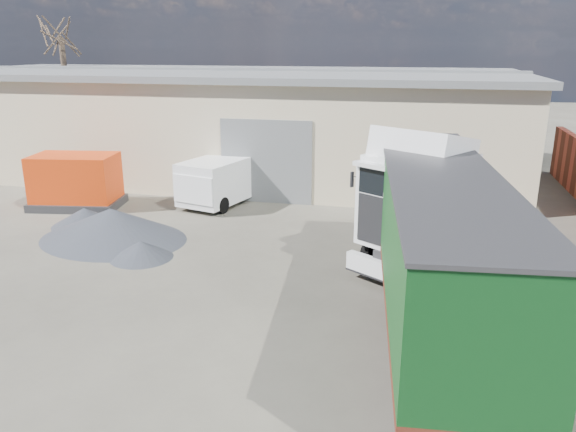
% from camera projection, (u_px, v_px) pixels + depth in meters
% --- Properties ---
extents(ground, '(120.00, 120.00, 0.00)m').
position_uv_depth(ground, '(242.00, 306.00, 14.83)').
color(ground, '#2B2A23').
rests_on(ground, ground).
extents(warehouse, '(30.60, 12.60, 5.42)m').
position_uv_depth(warehouse, '(223.00, 121.00, 30.23)').
color(warehouse, '#BCAC91').
rests_on(warehouse, ground).
extents(bare_tree, '(4.00, 4.00, 9.60)m').
position_uv_depth(bare_tree, '(59.00, 22.00, 34.98)').
color(bare_tree, '#382B21').
rests_on(bare_tree, ground).
extents(tractor_unit, '(5.65, 6.82, 4.45)m').
position_uv_depth(tractor_unit, '(430.00, 211.00, 16.72)').
color(tractor_unit, black).
rests_on(tractor_unit, ground).
extents(box_trailer, '(3.58, 11.81, 3.86)m').
position_uv_depth(box_trailer, '(437.00, 232.00, 13.29)').
color(box_trailer, '#2D2D30').
rests_on(box_trailer, ground).
extents(panel_van, '(3.18, 5.18, 1.97)m').
position_uv_depth(panel_van, '(224.00, 179.00, 24.28)').
color(panel_van, black).
rests_on(panel_van, ground).
extents(orange_skip, '(3.88, 2.77, 2.24)m').
position_uv_depth(orange_skip, '(76.00, 185.00, 23.56)').
color(orange_skip, '#2D2D30').
rests_on(orange_skip, ground).
extents(gravel_heap, '(6.41, 6.23, 1.13)m').
position_uv_depth(gravel_heap, '(110.00, 224.00, 19.81)').
color(gravel_heap, black).
rests_on(gravel_heap, ground).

